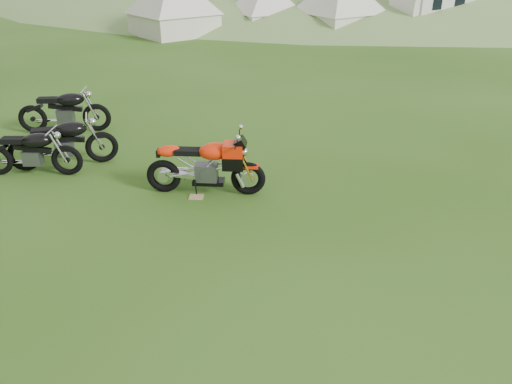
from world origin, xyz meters
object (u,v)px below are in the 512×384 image
object	(u,v)px
sport_motorcycle	(205,162)
plywood_board	(196,197)
tent_left	(173,4)
vintage_moto_a	(30,151)
vintage_moto_c	(64,110)
caravan	(434,10)
tent_mid	(265,4)
vintage_moto_b	(62,141)
tent_right	(340,3)

from	to	relation	value
sport_motorcycle	plywood_board	bearing A→B (deg)	-126.87
sport_motorcycle	tent_left	distance (m)	17.32
vintage_moto_a	vintage_moto_c	distance (m)	2.41
vintage_moto_c	caravan	distance (m)	19.78
caravan	tent_mid	bearing A→B (deg)	146.26
sport_motorcycle	tent_left	size ratio (longest dim) A/B	0.60
vintage_moto_a	vintage_moto_b	world-z (taller)	vintage_moto_b
caravan	vintage_moto_a	bearing A→B (deg)	-155.50
vintage_moto_a	tent_right	size ratio (longest dim) A/B	0.56
plywood_board	tent_right	xyz separation A→B (m)	(9.20, 15.98, 1.37)
sport_motorcycle	vintage_moto_c	world-z (taller)	sport_motorcycle
sport_motorcycle	tent_left	world-z (taller)	tent_left
sport_motorcycle	tent_mid	size ratio (longest dim) A/B	0.68
plywood_board	tent_mid	world-z (taller)	tent_mid
vintage_moto_a	tent_right	bearing A→B (deg)	64.49
tent_mid	sport_motorcycle	bearing A→B (deg)	-121.18
vintage_moto_c	sport_motorcycle	bearing A→B (deg)	-46.91
sport_motorcycle	vintage_moto_b	distance (m)	3.03
vintage_moto_b	caravan	size ratio (longest dim) A/B	0.44
vintage_moto_b	tent_right	size ratio (longest dim) A/B	0.61
vintage_moto_b	tent_left	size ratio (longest dim) A/B	0.60
vintage_moto_a	vintage_moto_c	world-z (taller)	vintage_moto_c
tent_mid	vintage_moto_b	bearing A→B (deg)	-130.33
vintage_moto_c	tent_right	bearing A→B (deg)	55.35
sport_motorcycle	plywood_board	size ratio (longest dim) A/B	8.26
vintage_moto_a	caravan	world-z (taller)	caravan
sport_motorcycle	vintage_moto_b	xyz separation A→B (m)	(-2.43, 1.80, -0.07)
tent_right	caravan	xyz separation A→B (m)	(4.66, -0.68, -0.35)
tent_left	caravan	bearing A→B (deg)	-33.89
sport_motorcycle	tent_right	world-z (taller)	tent_right
tent_mid	caravan	bearing A→B (deg)	-31.93
plywood_board	tent_left	bearing A→B (deg)	85.28
tent_left	tent_mid	distance (m)	4.64
vintage_moto_b	tent_right	bearing A→B (deg)	48.09
vintage_moto_a	tent_mid	xyz separation A→B (m)	(8.80, 16.32, 0.76)
tent_left	caravan	size ratio (longest dim) A/B	0.74
tent_right	vintage_moto_a	bearing A→B (deg)	-148.26
sport_motorcycle	tent_left	xyz separation A→B (m)	(1.24, 17.26, 0.82)
vintage_moto_a	vintage_moto_c	xyz separation A→B (m)	(0.38, 2.38, 0.05)
vintage_moto_c	tent_right	world-z (taller)	tent_right
plywood_board	caravan	bearing A→B (deg)	47.84
tent_right	sport_motorcycle	bearing A→B (deg)	-137.98
vintage_moto_a	vintage_moto_b	xyz separation A→B (m)	(0.54, 0.28, 0.04)
plywood_board	tent_mid	xyz separation A→B (m)	(6.03, 17.98, 1.22)
tent_left	tent_right	size ratio (longest dim) A/B	1.02
caravan	vintage_moto_c	bearing A→B (deg)	-160.15
tent_mid	tent_right	world-z (taller)	tent_right
tent_left	vintage_moto_a	bearing A→B (deg)	-129.29
vintage_moto_b	tent_left	world-z (taller)	tent_left
vintage_moto_b	vintage_moto_c	size ratio (longest dim) A/B	0.98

